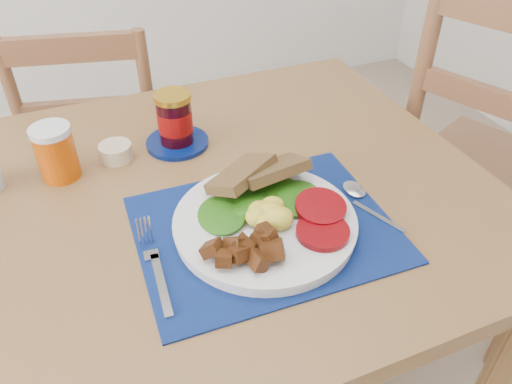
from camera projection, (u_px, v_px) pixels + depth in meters
table at (131, 244)px, 0.96m from camera, size 1.40×0.90×0.75m
chair_far at (97, 130)px, 1.51m from camera, size 0.48×0.46×1.08m
chair_end at (504, 146)px, 1.30m from camera, size 0.59×0.61×1.27m
placemat at (265, 229)px, 0.86m from camera, size 0.44×0.35×0.00m
breakfast_plate at (263, 221)px, 0.85m from camera, size 0.31×0.31×0.08m
fork at (155, 265)px, 0.79m from camera, size 0.03×0.19×0.00m
spoon at (362, 198)px, 0.92m from camera, size 0.05×0.16×0.00m
juice_glass at (56, 154)px, 0.96m from camera, size 0.07×0.07×0.10m
ramekin at (116, 152)px, 1.03m from camera, size 0.07×0.07×0.03m
jam_on_saucer at (175, 123)px, 1.05m from camera, size 0.13×0.13×0.12m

